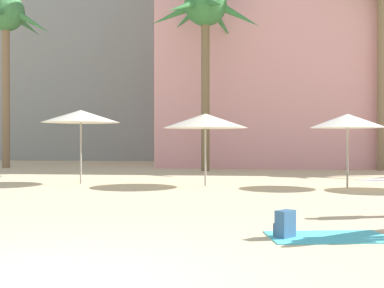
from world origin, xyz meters
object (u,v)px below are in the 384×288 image
at_px(palm_tree_right, 205,15).
at_px(palm_tree_far_left, 5,23).
at_px(cafe_umbrella_3, 347,121).
at_px(backpack, 285,225).
at_px(beach_towel, 329,237).
at_px(cafe_umbrella_0, 205,121).
at_px(cafe_umbrella_2, 81,116).

bearing_deg(palm_tree_right, palm_tree_far_left, 171.86).
xyz_separation_m(cafe_umbrella_3, backpack, (-2.46, -8.68, -1.87)).
relative_size(beach_towel, backpack, 4.28).
xyz_separation_m(beach_towel, backpack, (-0.66, -0.13, 0.19)).
height_order(palm_tree_far_left, backpack, palm_tree_far_left).
bearing_deg(cafe_umbrella_0, beach_towel, -72.95).
height_order(palm_tree_right, cafe_umbrella_2, palm_tree_right).
xyz_separation_m(cafe_umbrella_0, cafe_umbrella_3, (4.43, -0.05, -0.02)).
height_order(palm_tree_right, cafe_umbrella_0, palm_tree_right).
relative_size(palm_tree_right, cafe_umbrella_3, 3.88).
bearing_deg(beach_towel, backpack, -168.69).
bearing_deg(cafe_umbrella_2, cafe_umbrella_0, -5.30).
distance_m(palm_tree_far_left, cafe_umbrella_2, 13.08).
relative_size(cafe_umbrella_0, beach_towel, 1.52).
distance_m(palm_tree_far_left, beach_towel, 24.47).
xyz_separation_m(palm_tree_far_left, beach_towel, (14.20, -18.38, -7.71)).
bearing_deg(cafe_umbrella_2, palm_tree_right, 65.95).
relative_size(palm_tree_far_left, palm_tree_right, 1.03).
distance_m(palm_tree_right, cafe_umbrella_2, 10.04).
distance_m(palm_tree_right, beach_towel, 18.73).
bearing_deg(cafe_umbrella_0, cafe_umbrella_3, -0.68).
height_order(cafe_umbrella_0, beach_towel, cafe_umbrella_0).
bearing_deg(palm_tree_far_left, cafe_umbrella_2, -52.16).
distance_m(cafe_umbrella_0, cafe_umbrella_3, 4.43).
bearing_deg(beach_towel, palm_tree_right, 101.40).
relative_size(palm_tree_right, cafe_umbrella_2, 3.42).
distance_m(cafe_umbrella_2, backpack, 11.24).
xyz_separation_m(cafe_umbrella_2, cafe_umbrella_3, (8.70, -0.45, -0.21)).
bearing_deg(palm_tree_right, cafe_umbrella_0, -84.74).
bearing_deg(cafe_umbrella_2, cafe_umbrella_3, -2.95).
height_order(beach_towel, backpack, backpack).
height_order(palm_tree_far_left, cafe_umbrella_3, palm_tree_far_left).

